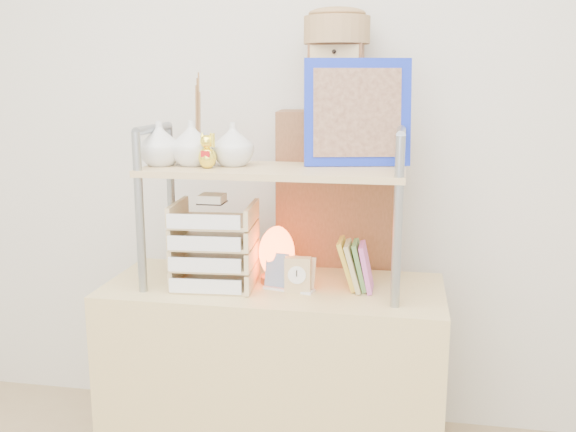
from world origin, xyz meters
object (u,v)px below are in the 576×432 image
Objects in this scene: cabinet at (334,277)px; letter_tray at (214,250)px; salt_lamp at (277,254)px; desk at (274,382)px.

letter_tray is at bearing -137.45° from cabinet.
letter_tray is 0.23m from salt_lamp.
salt_lamp is (0.01, 0.03, 0.48)m from desk.
cabinet reaches higher than letter_tray.
desk is at bearing -101.51° from salt_lamp.
cabinet is 6.48× the size of salt_lamp.
desk is at bearing -120.14° from cabinet.
salt_lamp is at bearing 19.11° from letter_tray.
cabinet is 0.60m from letter_tray.
desk is at bearing 11.96° from letter_tray.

